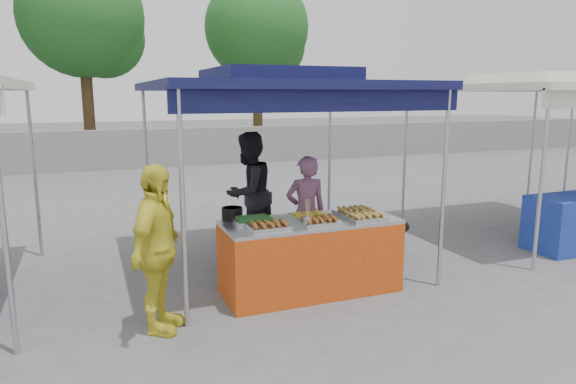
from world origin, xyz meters
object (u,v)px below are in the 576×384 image
object	(u,v)px
cooking_pot	(232,213)
vendor_woman	(306,212)
customer_person	(157,250)
vendor_table	(310,256)
wok_burner	(391,242)
helper_man	(249,193)

from	to	relation	value
cooking_pot	vendor_woman	world-z (taller)	vendor_woman
vendor_woman	customer_person	bearing A→B (deg)	36.26
vendor_table	customer_person	distance (m)	1.84
wok_burner	vendor_table	bearing A→B (deg)	-171.74
vendor_woman	helper_man	world-z (taller)	helper_man
vendor_table	wok_burner	distance (m)	1.16
cooking_pot	wok_burner	distance (m)	2.04
vendor_table	cooking_pot	world-z (taller)	cooking_pot
cooking_pot	customer_person	bearing A→B (deg)	-141.38
vendor_table	helper_man	size ratio (longest dim) A/B	1.15
vendor_woman	customer_person	xyz separation A→B (m)	(-2.04, -1.19, 0.07)
vendor_woman	cooking_pot	bearing A→B (deg)	27.83
vendor_table	helper_man	bearing A→B (deg)	96.63
helper_man	customer_person	world-z (taller)	helper_man
wok_burner	customer_person	world-z (taller)	customer_person
vendor_table	helper_man	world-z (taller)	helper_man
vendor_woman	helper_man	size ratio (longest dim) A/B	0.85
vendor_table	wok_burner	size ratio (longest dim) A/B	2.67
cooking_pot	helper_man	bearing A→B (deg)	65.64
vendor_woman	helper_man	xyz separation A→B (m)	(-0.49, 0.92, 0.13)
vendor_woman	customer_person	size ratio (longest dim) A/B	0.91
helper_man	vendor_woman	bearing A→B (deg)	84.10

